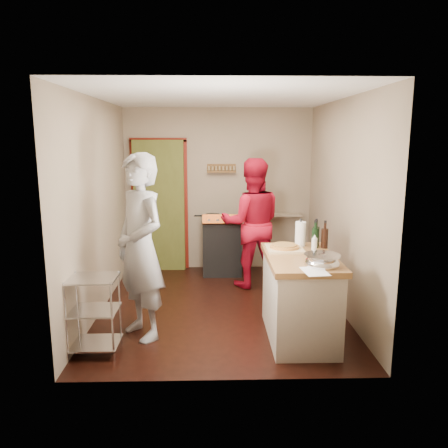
% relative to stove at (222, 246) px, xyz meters
% --- Properties ---
extents(floor, '(3.50, 3.50, 0.00)m').
position_rel_stove_xyz_m(floor, '(-0.05, -1.42, -0.45)').
color(floor, black).
rests_on(floor, ground).
extents(back_wall, '(3.00, 0.44, 2.60)m').
position_rel_stove_xyz_m(back_wall, '(-0.69, 0.36, 0.68)').
color(back_wall, gray).
rests_on(back_wall, ground).
extents(left_wall, '(0.04, 3.50, 2.60)m').
position_rel_stove_xyz_m(left_wall, '(-1.55, -1.42, 0.85)').
color(left_wall, gray).
rests_on(left_wall, ground).
extents(right_wall, '(0.04, 3.50, 2.60)m').
position_rel_stove_xyz_m(right_wall, '(1.45, -1.42, 0.85)').
color(right_wall, gray).
rests_on(right_wall, ground).
extents(ceiling, '(3.00, 3.50, 0.02)m').
position_rel_stove_xyz_m(ceiling, '(-0.05, -1.42, 2.16)').
color(ceiling, white).
rests_on(ceiling, back_wall).
extents(stove, '(0.60, 0.63, 1.00)m').
position_rel_stove_xyz_m(stove, '(0.00, 0.00, 0.00)').
color(stove, black).
rests_on(stove, ground).
extents(wire_shelving, '(0.48, 0.40, 0.80)m').
position_rel_stove_xyz_m(wire_shelving, '(-1.33, -2.62, -0.01)').
color(wire_shelving, silver).
rests_on(wire_shelving, ground).
extents(island, '(0.72, 1.32, 1.22)m').
position_rel_stove_xyz_m(island, '(0.78, -2.32, 0.03)').
color(island, '#B9AC9D').
rests_on(island, ground).
extents(person_stripe, '(0.82, 0.86, 1.98)m').
position_rel_stove_xyz_m(person_stripe, '(-0.91, -2.24, 0.54)').
color(person_stripe, '#BABABF').
rests_on(person_stripe, ground).
extents(person_red, '(0.91, 0.71, 1.85)m').
position_rel_stove_xyz_m(person_red, '(0.42, -0.60, 0.48)').
color(person_red, '#AC0B22').
rests_on(person_red, ground).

